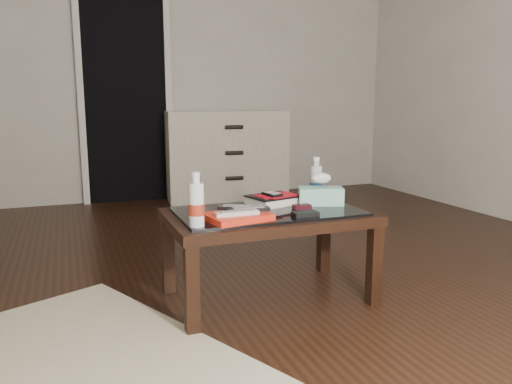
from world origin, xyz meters
TOP-DOWN VIEW (x-y plane):
  - ground at (0.00, 0.00)m, footprint 5.00×5.00m
  - doorway at (-0.40, 2.47)m, footprint 0.90×0.08m
  - coffee_table at (-0.06, -0.40)m, footprint 1.00×0.60m
  - dresser at (0.55, 2.23)m, footprint 1.24×0.61m
  - magazines at (-0.26, -0.54)m, footprint 0.32×0.26m
  - remote_silver at (-0.28, -0.57)m, footprint 0.20×0.05m
  - remote_black_front at (-0.21, -0.52)m, footprint 0.20×0.06m
  - remote_black_back at (-0.23, -0.47)m, footprint 0.20×0.14m
  - textbook at (0.03, -0.27)m, footprint 0.29×0.26m
  - dvd_mailers at (0.03, -0.27)m, footprint 0.21×0.17m
  - ipod at (0.01, -0.29)m, footprint 0.09×0.12m
  - flip_phone at (0.11, -0.43)m, footprint 0.09×0.05m
  - wallet at (0.06, -0.57)m, footprint 0.12×0.07m
  - water_bottle_left at (-0.47, -0.59)m, footprint 0.07×0.07m
  - water_bottle_right at (0.28, -0.25)m, footprint 0.08×0.08m
  - tissue_box at (0.26, -0.36)m, footprint 0.26×0.19m

SIDE VIEW (x-z plane):
  - ground at x=0.00m, z-range 0.00..0.00m
  - coffee_table at x=-0.06m, z-range 0.17..0.63m
  - dresser at x=0.55m, z-range 0.00..0.90m
  - wallet at x=0.06m, z-range 0.46..0.48m
  - flip_phone at x=0.11m, z-range 0.46..0.48m
  - magazines at x=-0.26m, z-range 0.46..0.49m
  - textbook at x=0.03m, z-range 0.46..0.51m
  - remote_silver at x=-0.28m, z-range 0.49..0.51m
  - remote_black_front at x=-0.21m, z-range 0.49..0.51m
  - remote_black_back at x=-0.23m, z-range 0.49..0.51m
  - tissue_box at x=0.26m, z-range 0.46..0.55m
  - dvd_mailers at x=0.03m, z-range 0.51..0.51m
  - ipod at x=0.01m, z-range 0.51..0.53m
  - water_bottle_left at x=-0.47m, z-range 0.46..0.70m
  - water_bottle_right at x=0.28m, z-range 0.46..0.70m
  - doorway at x=-0.40m, z-range -0.01..2.06m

